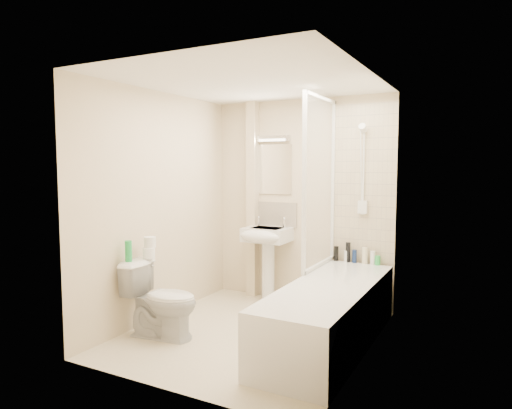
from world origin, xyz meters
The scene contains 26 objects.
floor centered at (0.00, 0.00, 0.00)m, with size 2.50×2.50×0.00m, color beige.
wall_back centered at (0.00, 1.25, 1.20)m, with size 2.20×0.02×2.40m, color beige.
wall_left centered at (-1.10, 0.00, 1.20)m, with size 0.02×2.50×2.40m, color beige.
wall_right centered at (1.10, 0.00, 1.20)m, with size 0.02×2.50×2.40m, color beige.
ceiling centered at (0.00, 0.00, 2.40)m, with size 2.20×2.50×0.02m, color white.
tile_back centered at (0.75, 1.24, 1.42)m, with size 0.70×0.01×1.75m, color beige.
tile_right centered at (1.09, 0.12, 1.42)m, with size 0.01×2.10×1.75m, color beige.
pipe_boxing centered at (-0.62, 1.19, 1.20)m, with size 0.12×0.12×2.40m, color beige.
splashback centered at (-0.35, 1.24, 1.03)m, with size 0.60×0.01×0.30m, color beige.
mirror centered at (-0.35, 1.24, 1.58)m, with size 0.46×0.01×0.60m, color white.
strip_light centered at (-0.35, 1.22, 1.95)m, with size 0.42×0.07×0.07m, color silver.
bathtub centered at (0.75, 0.12, 0.29)m, with size 0.70×2.10×0.55m.
shower_screen centered at (0.40, 0.80, 1.45)m, with size 0.04×0.92×1.80m.
shower_fixture centered at (0.75, 1.19, 1.55)m, with size 0.10×0.16×0.99m.
pedestal_sink centered at (-0.35, 1.01, 0.71)m, with size 0.52×0.48×1.01m.
bottle_black_a centered at (0.47, 1.16, 0.63)m, with size 0.05×0.05×0.17m, color black.
bottle_white_a centered at (0.59, 1.16, 0.61)m, with size 0.05×0.05×0.13m, color white.
bottle_black_b centered at (0.61, 1.16, 0.66)m, with size 0.05×0.05×0.22m, color black.
bottle_blue centered at (0.68, 1.16, 0.62)m, with size 0.05×0.05×0.14m, color navy.
bottle_cream centered at (0.80, 1.16, 0.64)m, with size 0.06×0.06×0.18m, color #F0E8BA.
bottle_white_b centered at (0.88, 1.16, 0.62)m, with size 0.05×0.05×0.15m, color white.
bottle_green centered at (0.94, 1.16, 0.60)m, with size 0.05×0.05×0.10m, color green.
toilet centered at (-0.72, -0.45, 0.36)m, with size 0.75×0.49×0.72m, color white.
toilet_roll_lower centered at (-0.94, -0.36, 0.77)m, with size 0.12×0.12×0.10m, color white.
toilet_roll_upper centered at (-0.94, -0.34, 0.88)m, with size 0.12×0.12×0.11m, color white.
green_bottle centered at (-1.00, -0.57, 0.82)m, with size 0.06×0.06×0.20m, color green.
Camera 1 is at (2.05, -3.76, 1.64)m, focal length 32.00 mm.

